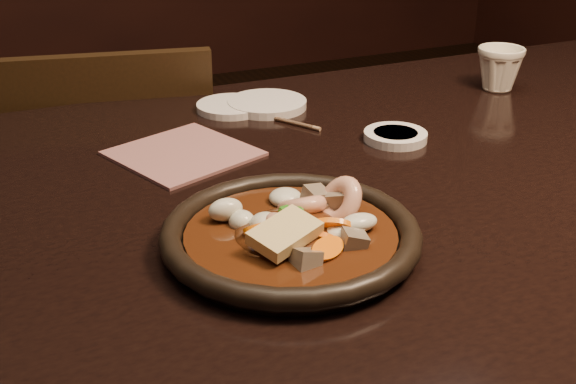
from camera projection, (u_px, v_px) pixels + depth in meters
name	position (u px, v px, depth m)	size (l,w,h in m)	color
table	(391.00, 223.00, 0.97)	(1.60, 0.90, 0.75)	black
chair	(119.00, 226.00, 1.44)	(0.46, 0.46, 0.83)	black
plate	(291.00, 236.00, 0.75)	(0.27, 0.27, 0.03)	black
stirfry	(296.00, 227.00, 0.76)	(0.17, 0.17, 0.06)	#37180A
soy_dish	(395.00, 136.00, 1.04)	(0.09, 0.09, 0.01)	white
saucer_left	(231.00, 107.00, 1.16)	(0.11, 0.11, 0.01)	white
saucer_right	(267.00, 104.00, 1.17)	(0.13, 0.13, 0.01)	white
tea_cup	(500.00, 67.00, 1.24)	(0.08, 0.07, 0.08)	white
chopsticks	(259.00, 114.00, 1.13)	(0.12, 0.20, 0.01)	#A37D5D
napkin	(183.00, 153.00, 0.99)	(0.17, 0.17, 0.00)	#945C5B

